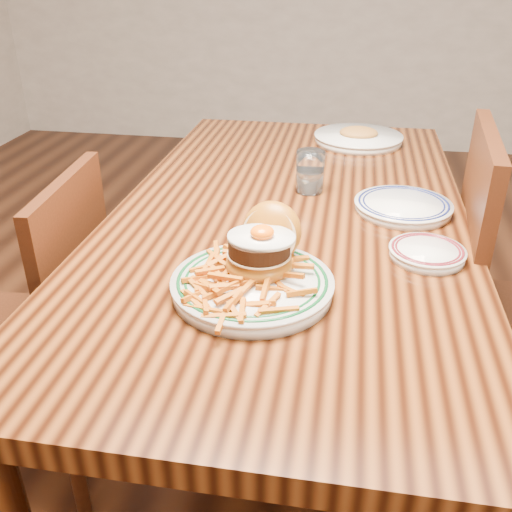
% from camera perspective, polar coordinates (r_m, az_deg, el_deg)
% --- Properties ---
extents(floor, '(6.00, 6.00, 0.00)m').
position_cam_1_polar(floor, '(1.83, 2.70, -17.40)').
color(floor, black).
rests_on(floor, ground).
extents(table, '(0.85, 1.60, 0.75)m').
position_cam_1_polar(table, '(1.44, 3.29, 1.41)').
color(table, black).
rests_on(table, floor).
extents(chair_left, '(0.44, 0.44, 0.86)m').
position_cam_1_polar(chair_left, '(1.56, -20.54, -6.67)').
color(chair_left, '#3D1B0C').
rests_on(chair_left, floor).
extents(chair_right, '(0.49, 0.49, 0.96)m').
position_cam_1_polar(chair_right, '(1.56, 24.14, -5.15)').
color(chair_right, '#3D1B0C').
rests_on(chair_right, floor).
extents(main_plate, '(0.30, 0.32, 0.14)m').
position_cam_1_polar(main_plate, '(1.05, -0.03, -1.39)').
color(main_plate, silver).
rests_on(main_plate, table).
extents(side_plate, '(0.16, 0.16, 0.02)m').
position_cam_1_polar(side_plate, '(1.22, 16.74, 0.38)').
color(side_plate, silver).
rests_on(side_plate, table).
extents(rear_plate, '(0.23, 0.23, 0.03)m').
position_cam_1_polar(rear_plate, '(1.43, 14.50, 4.89)').
color(rear_plate, silver).
rests_on(rear_plate, table).
extents(water_glass, '(0.07, 0.07, 0.11)m').
position_cam_1_polar(water_glass, '(1.50, 5.41, 8.17)').
color(water_glass, white).
rests_on(water_glass, table).
extents(far_plate, '(0.29, 0.29, 0.05)m').
position_cam_1_polar(far_plate, '(1.95, 10.20, 11.58)').
color(far_plate, silver).
rests_on(far_plate, table).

